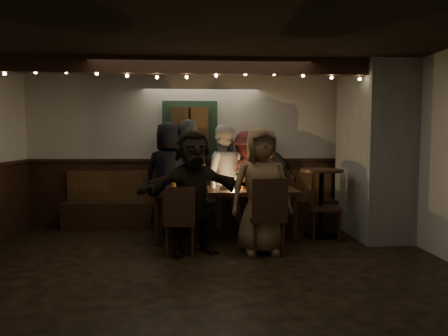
{
  "coord_description": "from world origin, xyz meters",
  "views": [
    {
      "loc": [
        -0.01,
        -4.52,
        1.51
      ],
      "look_at": [
        0.34,
        1.6,
        1.05
      ],
      "focal_mm": 32.0,
      "sensor_mm": 36.0,
      "label": 1
    }
  ],
  "objects": [
    {
      "name": "room",
      "position": [
        1.07,
        1.42,
        1.07
      ],
      "size": [
        6.02,
        5.01,
        2.62
      ],
      "color": "black",
      "rests_on": "ground"
    },
    {
      "name": "dining_table",
      "position": [
        0.34,
        1.4,
        0.69
      ],
      "size": [
        2.12,
        0.91,
        0.92
      ],
      "color": "black",
      "rests_on": "ground"
    },
    {
      "name": "chair_near_left",
      "position": [
        -0.28,
        0.54,
        0.51
      ],
      "size": [
        0.44,
        0.44,
        0.9
      ],
      "color": "black",
      "rests_on": "ground"
    },
    {
      "name": "chair_near_right",
      "position": [
        0.84,
        0.48,
        0.57
      ],
      "size": [
        0.5,
        0.5,
        1.01
      ],
      "color": "black",
      "rests_on": "ground"
    },
    {
      "name": "chair_end",
      "position": [
        1.75,
        1.32,
        0.56
      ],
      "size": [
        0.52,
        0.52,
        1.0
      ],
      "color": "black",
      "rests_on": "ground"
    },
    {
      "name": "high_top",
      "position": [
        1.83,
        1.46,
        0.66
      ],
      "size": [
        0.65,
        0.65,
        1.04
      ],
      "color": "black",
      "rests_on": "ground"
    },
    {
      "name": "person_a",
      "position": [
        -0.53,
        2.1,
        0.89
      ],
      "size": [
        0.96,
        0.72,
        1.78
      ],
      "primitive_type": "imported",
      "rotation": [
        0.0,
        0.0,
        2.95
      ],
      "color": "black",
      "rests_on": "ground"
    },
    {
      "name": "person_b",
      "position": [
        -0.22,
        2.08,
        0.91
      ],
      "size": [
        0.75,
        0.59,
        1.82
      ],
      "primitive_type": "imported",
      "rotation": [
        0.0,
        0.0,
        2.88
      ],
      "color": "#2B2C33",
      "rests_on": "ground"
    },
    {
      "name": "person_c",
      "position": [
        0.34,
        2.14,
        0.87
      ],
      "size": [
        0.84,
        0.66,
        1.73
      ],
      "primitive_type": "imported",
      "rotation": [
        0.0,
        0.0,
        3.15
      ],
      "color": "silver",
      "rests_on": "ground"
    },
    {
      "name": "person_d",
      "position": [
        0.78,
        2.17,
        0.82
      ],
      "size": [
        1.12,
        0.72,
        1.63
      ],
      "primitive_type": "imported",
      "rotation": [
        0.0,
        0.0,
        3.03
      ],
      "color": "#481B1E",
      "rests_on": "ground"
    },
    {
      "name": "person_e",
      "position": [
        1.12,
        2.12,
        0.81
      ],
      "size": [
        1.03,
        0.75,
        1.62
      ],
      "primitive_type": "imported",
      "rotation": [
        0.0,
        0.0,
        2.72
      ],
      "color": "#252527",
      "rests_on": "ground"
    },
    {
      "name": "person_f",
      "position": [
        -0.12,
        0.62,
        0.81
      ],
      "size": [
        1.58,
        0.95,
        1.63
      ],
      "primitive_type": "imported",
      "rotation": [
        0.0,
        0.0,
        0.33
      ],
      "color": "black",
      "rests_on": "ground"
    },
    {
      "name": "person_g",
      "position": [
        0.77,
        0.61,
        0.83
      ],
      "size": [
        0.87,
        0.62,
        1.65
      ],
      "primitive_type": "imported",
      "rotation": [
        0.0,
        0.0,
        0.12
      ],
      "color": "olive",
      "rests_on": "ground"
    }
  ]
}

